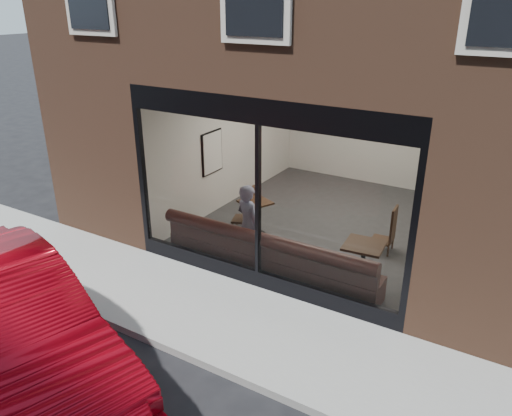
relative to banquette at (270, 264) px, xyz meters
The scene contains 22 objects.
ground 2.46m from the banquette, 90.00° to the right, with size 120.00×120.00×0.00m, color black.
sidewalk_near 1.47m from the banquette, 90.00° to the right, with size 40.00×2.00×0.01m, color gray.
kerb_near 2.51m from the banquette, 90.00° to the right, with size 40.00×0.10×0.12m, color gray.
host_building_pier_left 6.84m from the banquette, 124.05° to the left, with size 2.50×12.00×3.20m, color brown.
host_building_backfill 8.66m from the banquette, 90.00° to the left, with size 5.00×6.00×3.20m, color brown.
cafe_floor 2.56m from the banquette, 90.00° to the left, with size 6.00×6.00×0.00m, color #2D2D30.
cafe_ceiling 3.91m from the banquette, 90.00° to the left, with size 6.00×6.00×0.00m, color white.
cafe_wall_back 5.71m from the banquette, 90.00° to the left, with size 5.00×5.00×0.00m, color silver.
cafe_wall_left 3.82m from the banquette, 134.32° to the left, with size 6.00×6.00×0.00m, color silver.
cafe_wall_right 3.82m from the banquette, 45.68° to the left, with size 6.00×6.00×0.00m, color silver.
storefront_kick 0.41m from the banquette, 90.00° to the right, with size 5.00×0.10×0.30m, color black.
storefront_header 2.80m from the banquette, 90.00° to the right, with size 5.00×0.10×0.40m, color black.
storefront_mullion 1.38m from the banquette, 90.00° to the right, with size 0.06×0.10×2.50m, color black.
storefront_glass 1.39m from the banquette, 90.00° to the right, with size 4.80×4.80×0.00m, color white.
banquette is the anchor object (origin of this frame).
person 0.80m from the banquette, 161.91° to the left, with size 0.56×0.37×1.55m, color #95A0C9.
cafe_table_left 1.72m from the banquette, 129.89° to the left, with size 0.56×0.56×0.04m, color #322113.
cafe_table_right 1.67m from the banquette, 20.79° to the left, with size 0.64×0.64×0.04m, color #322113.
cafe_chair_left 1.96m from the banquette, 136.17° to the left, with size 0.42×0.42×0.04m, color #322113.
cafe_chair_right 2.36m from the banquette, 53.73° to the left, with size 0.38×0.38×0.04m, color #322113.
wall_poster 3.26m from the banquette, 143.93° to the left, with size 0.02×0.66×0.88m, color white.
parked_car 4.30m from the banquette, 111.09° to the right, with size 1.68×4.81×1.59m, color #91040F.
Camera 1 is at (3.74, -4.25, 4.55)m, focal length 35.00 mm.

